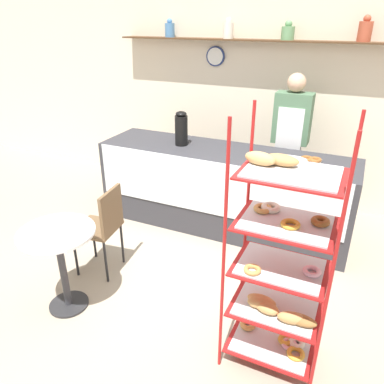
{
  "coord_description": "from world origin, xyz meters",
  "views": [
    {
      "loc": [
        1.32,
        -2.4,
        2.28
      ],
      "look_at": [
        0.0,
        0.45,
        0.8
      ],
      "focal_mm": 35.0,
      "sensor_mm": 36.0,
      "label": 1
    }
  ],
  "objects_px": {
    "coffee_carafe": "(181,129)",
    "cafe_chair": "(104,222)",
    "donut_tray_counter": "(302,161)",
    "pastry_rack": "(280,268)",
    "cafe_table": "(60,252)",
    "person_worker": "(290,142)"
  },
  "relations": [
    {
      "from": "cafe_table",
      "to": "person_worker",
      "type": "bearing_deg",
      "value": 61.84
    },
    {
      "from": "donut_tray_counter",
      "to": "cafe_chair",
      "type": "bearing_deg",
      "value": -140.19
    },
    {
      "from": "pastry_rack",
      "to": "cafe_chair",
      "type": "relative_size",
      "value": 2.06
    },
    {
      "from": "coffee_carafe",
      "to": "donut_tray_counter",
      "type": "distance_m",
      "value": 1.37
    },
    {
      "from": "cafe_chair",
      "to": "donut_tray_counter",
      "type": "xyz_separation_m",
      "value": [
        1.53,
        1.28,
        0.42
      ]
    },
    {
      "from": "cafe_table",
      "to": "cafe_chair",
      "type": "height_order",
      "value": "cafe_chair"
    },
    {
      "from": "coffee_carafe",
      "to": "cafe_chair",
      "type": "bearing_deg",
      "value": -97.66
    },
    {
      "from": "cafe_table",
      "to": "cafe_chair",
      "type": "distance_m",
      "value": 0.56
    },
    {
      "from": "pastry_rack",
      "to": "cafe_table",
      "type": "relative_size",
      "value": 2.42
    },
    {
      "from": "pastry_rack",
      "to": "coffee_carafe",
      "type": "relative_size",
      "value": 4.67
    },
    {
      "from": "donut_tray_counter",
      "to": "cafe_table",
      "type": "bearing_deg",
      "value": -130.16
    },
    {
      "from": "cafe_chair",
      "to": "person_worker",
      "type": "bearing_deg",
      "value": 138.58
    },
    {
      "from": "cafe_table",
      "to": "donut_tray_counter",
      "type": "xyz_separation_m",
      "value": [
        1.55,
        1.84,
        0.41
      ]
    },
    {
      "from": "cafe_table",
      "to": "cafe_chair",
      "type": "xyz_separation_m",
      "value": [
        0.02,
        0.56,
        -0.01
      ]
    },
    {
      "from": "coffee_carafe",
      "to": "donut_tray_counter",
      "type": "height_order",
      "value": "coffee_carafe"
    },
    {
      "from": "cafe_chair",
      "to": "donut_tray_counter",
      "type": "height_order",
      "value": "donut_tray_counter"
    },
    {
      "from": "pastry_rack",
      "to": "coffee_carafe",
      "type": "height_order",
      "value": "pastry_rack"
    },
    {
      "from": "person_worker",
      "to": "cafe_chair",
      "type": "xyz_separation_m",
      "value": [
        -1.29,
        -1.88,
        -0.41
      ]
    },
    {
      "from": "pastry_rack",
      "to": "coffee_carafe",
      "type": "distance_m",
      "value": 2.27
    },
    {
      "from": "cafe_table",
      "to": "coffee_carafe",
      "type": "relative_size",
      "value": 1.93
    },
    {
      "from": "cafe_chair",
      "to": "donut_tray_counter",
      "type": "bearing_deg",
      "value": 122.81
    },
    {
      "from": "coffee_carafe",
      "to": "donut_tray_counter",
      "type": "relative_size",
      "value": 1.0
    }
  ]
}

